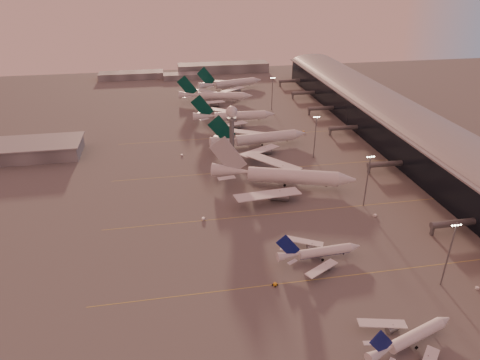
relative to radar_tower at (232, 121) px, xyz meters
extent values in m
plane|color=#565453|center=(-5.00, -120.00, -20.95)|extent=(700.00, 700.00, 0.00)
cube|color=gold|center=(25.00, -110.00, -20.94)|extent=(180.00, 0.25, 0.02)
cube|color=gold|center=(25.00, -65.00, -20.94)|extent=(180.00, 0.25, 0.02)
cube|color=gold|center=(25.00, -20.00, -20.94)|extent=(180.00, 0.25, 0.02)
cube|color=gold|center=(25.00, 30.00, -20.94)|extent=(180.00, 0.25, 0.02)
cube|color=black|center=(103.00, -10.00, -11.95)|extent=(36.00, 360.00, 18.00)
cylinder|color=gray|center=(103.00, -10.00, -2.95)|extent=(10.08, 360.00, 10.08)
cube|color=gray|center=(103.00, -10.00, -2.75)|extent=(40.00, 362.00, 0.80)
cylinder|color=slate|center=(77.00, -92.00, -16.45)|extent=(22.00, 2.80, 2.80)
cube|color=slate|center=(67.00, -92.00, -18.75)|extent=(1.20, 1.20, 4.40)
cylinder|color=slate|center=(77.00, -34.00, -16.45)|extent=(22.00, 2.80, 2.80)
cube|color=slate|center=(67.00, -34.00, -18.75)|extent=(1.20, 1.20, 4.40)
cylinder|color=slate|center=(77.00, 22.00, -16.45)|extent=(22.00, 2.80, 2.80)
cube|color=slate|center=(67.00, 22.00, -18.75)|extent=(1.20, 1.20, 4.40)
cylinder|color=slate|center=(77.00, 64.00, -16.45)|extent=(22.00, 2.80, 2.80)
cube|color=slate|center=(67.00, 64.00, -18.75)|extent=(1.20, 1.20, 4.40)
cylinder|color=slate|center=(77.00, 106.00, -16.45)|extent=(22.00, 2.80, 2.80)
cube|color=slate|center=(67.00, 106.00, -18.75)|extent=(1.20, 1.20, 4.40)
cylinder|color=slate|center=(77.00, 146.00, -16.45)|extent=(22.00, 2.80, 2.80)
cube|color=slate|center=(67.00, 146.00, -18.75)|extent=(1.20, 1.20, 4.40)
cube|color=slate|center=(-125.00, 20.00, -16.95)|extent=(80.00, 25.00, 8.00)
cube|color=gray|center=(-125.00, 20.00, -12.75)|extent=(82.00, 27.00, 0.60)
cylinder|color=slate|center=(0.00, 0.00, -9.95)|extent=(2.60, 2.60, 22.00)
cylinder|color=slate|center=(0.00, 0.00, 1.55)|extent=(5.20, 5.20, 1.20)
sphere|color=silver|center=(0.00, 0.00, 5.45)|extent=(6.40, 6.40, 6.40)
cylinder|color=slate|center=(0.00, 0.00, 9.15)|extent=(0.16, 0.16, 2.00)
cylinder|color=slate|center=(53.00, -120.00, -8.45)|extent=(0.56, 0.56, 25.00)
cube|color=slate|center=(53.00, -120.00, 3.55)|extent=(3.60, 0.25, 0.25)
sphere|color=#FFEABF|center=(51.50, -120.00, 3.15)|extent=(0.56, 0.56, 0.56)
sphere|color=#FFEABF|center=(52.50, -120.00, 3.15)|extent=(0.56, 0.56, 0.56)
sphere|color=#FFEABF|center=(53.50, -120.00, 3.15)|extent=(0.56, 0.56, 0.56)
sphere|color=#FFEABF|center=(54.50, -120.00, 3.15)|extent=(0.56, 0.56, 0.56)
cylinder|color=slate|center=(50.00, -65.00, -8.45)|extent=(0.56, 0.56, 25.00)
cube|color=slate|center=(50.00, -65.00, 3.55)|extent=(3.60, 0.25, 0.25)
sphere|color=#FFEABF|center=(48.50, -65.00, 3.15)|extent=(0.56, 0.56, 0.56)
sphere|color=#FFEABF|center=(49.50, -65.00, 3.15)|extent=(0.56, 0.56, 0.56)
sphere|color=#FFEABF|center=(50.50, -65.00, 3.15)|extent=(0.56, 0.56, 0.56)
sphere|color=#FFEABF|center=(51.50, -65.00, 3.15)|extent=(0.56, 0.56, 0.56)
cylinder|color=slate|center=(45.00, -10.00, -8.45)|extent=(0.56, 0.56, 25.00)
cube|color=slate|center=(45.00, -10.00, 3.55)|extent=(3.60, 0.25, 0.25)
sphere|color=#FFEABF|center=(43.50, -10.00, 3.15)|extent=(0.56, 0.56, 0.56)
sphere|color=#FFEABF|center=(44.50, -10.00, 3.15)|extent=(0.56, 0.56, 0.56)
sphere|color=#FFEABF|center=(45.50, -10.00, 3.15)|extent=(0.56, 0.56, 0.56)
sphere|color=#FFEABF|center=(46.50, -10.00, 3.15)|extent=(0.56, 0.56, 0.56)
cylinder|color=slate|center=(43.00, 80.00, -8.45)|extent=(0.56, 0.56, 25.00)
cube|color=slate|center=(43.00, 80.00, 3.55)|extent=(3.60, 0.25, 0.25)
sphere|color=#FFEABF|center=(41.50, 80.00, 3.15)|extent=(0.56, 0.56, 0.56)
sphere|color=#FFEABF|center=(42.50, 80.00, 3.15)|extent=(0.56, 0.56, 0.56)
sphere|color=#FFEABF|center=(43.50, 80.00, 3.15)|extent=(0.56, 0.56, 0.56)
sphere|color=#FFEABF|center=(44.50, 80.00, 3.15)|extent=(0.56, 0.56, 0.56)
cube|color=slate|center=(-65.00, 200.00, -17.95)|extent=(60.00, 18.00, 6.00)
cube|color=slate|center=(25.00, 210.00, -16.45)|extent=(90.00, 20.00, 9.00)
cube|color=slate|center=(-15.00, 190.00, -18.45)|extent=(40.00, 15.00, 5.00)
cylinder|color=silver|center=(30.65, -141.76, -18.18)|extent=(19.98, 9.46, 3.39)
cylinder|color=navy|center=(30.65, -141.76, -18.95)|extent=(19.30, 8.43, 2.44)
cone|color=silver|center=(41.93, -138.04, -18.18)|extent=(4.72, 4.43, 3.39)
cone|color=silver|center=(17.23, -146.19, -17.76)|extent=(8.99, 5.84, 3.39)
cube|color=slate|center=(30.30, -148.58, -19.37)|extent=(0.32, 0.30, 1.36)
cube|color=silver|center=(23.39, -135.37, -18.78)|extent=(14.76, 5.73, 1.07)
cylinder|color=slate|center=(26.31, -136.48, -20.32)|extent=(4.35, 3.30, 2.20)
cube|color=slate|center=(26.31, -136.48, -19.37)|extent=(0.32, 0.30, 1.36)
cube|color=navy|center=(16.83, -146.32, -13.57)|extent=(8.94, 3.21, 10.11)
cube|color=silver|center=(16.04, -142.52, -17.67)|extent=(4.01, 1.95, 0.22)
cylinder|color=black|center=(37.83, -139.39, -20.50)|extent=(0.45, 0.45, 0.89)
cylinder|color=black|center=(28.51, -140.40, -20.46)|extent=(1.07, 0.73, 0.98)
cylinder|color=black|center=(29.74, -144.13, -20.46)|extent=(1.07, 0.73, 0.98)
cylinder|color=silver|center=(18.94, -99.06, -18.16)|extent=(20.26, 4.54, 3.42)
cylinder|color=navy|center=(18.94, -99.06, -18.93)|extent=(19.81, 3.56, 2.46)
cone|color=silver|center=(30.92, -98.39, -18.16)|extent=(4.08, 3.63, 3.42)
cone|color=silver|center=(4.70, -99.86, -17.73)|extent=(8.61, 3.89, 3.42)
cube|color=silver|center=(14.48, -107.75, -18.76)|extent=(14.18, 10.42, 1.08)
cylinder|color=slate|center=(16.82, -105.62, -20.32)|extent=(4.01, 2.44, 2.22)
cube|color=slate|center=(16.82, -105.62, -19.35)|extent=(0.28, 0.24, 1.37)
cube|color=silver|center=(13.54, -90.93, -18.76)|extent=(14.62, 9.16, 1.08)
cylinder|color=slate|center=(16.10, -92.78, -20.32)|extent=(4.01, 2.44, 2.22)
cube|color=slate|center=(16.10, -92.78, -19.35)|extent=(0.28, 0.24, 1.37)
cube|color=navy|center=(4.28, -99.89, -13.50)|extent=(9.40, 0.84, 10.20)
cube|color=silver|center=(4.94, -103.75, -17.64)|extent=(4.11, 3.17, 0.23)
cube|color=silver|center=(4.51, -95.97, -17.64)|extent=(4.15, 2.85, 0.23)
cylinder|color=black|center=(26.57, -98.64, -20.50)|extent=(0.45, 0.45, 0.90)
cylinder|color=black|center=(17.21, -97.18, -20.45)|extent=(1.01, 0.51, 0.99)
cylinder|color=black|center=(17.43, -101.13, -20.45)|extent=(1.01, 0.51, 0.99)
cylinder|color=silver|center=(23.03, -42.20, -16.26)|extent=(43.22, 19.83, 6.76)
cylinder|color=silver|center=(23.03, -42.20, -17.78)|extent=(41.81, 17.77, 4.87)
cone|color=silver|center=(47.57, -50.20, -16.26)|extent=(10.05, 9.02, 6.76)
cone|color=silver|center=(-6.16, -32.68, -15.42)|extent=(19.34, 12.05, 6.76)
cube|color=silver|center=(7.42, -56.03, -17.44)|extent=(31.82, 12.45, 2.01)
cylinder|color=slate|center=(13.71, -53.61, -20.19)|extent=(9.32, 6.77, 4.39)
cube|color=slate|center=(13.71, -53.61, -18.63)|extent=(0.40, 0.36, 2.70)
cube|color=silver|center=(18.57, -21.83, -17.44)|extent=(26.72, 27.35, 2.01)
cylinder|color=slate|center=(22.23, -27.49, -20.19)|extent=(9.32, 6.77, 4.39)
cube|color=slate|center=(22.23, -27.49, -18.63)|extent=(0.40, 0.36, 2.70)
cube|color=#B5B8BD|center=(-7.02, -32.40, -7.43)|extent=(17.93, 6.17, 20.06)
cube|color=silver|center=(-9.10, -40.53, -15.25)|extent=(8.73, 4.27, 0.27)
cube|color=silver|center=(-3.91, -24.61, -15.25)|extent=(8.20, 8.08, 0.27)
cylinder|color=black|center=(38.65, -47.29, -20.40)|extent=(0.55, 0.55, 1.09)
cylinder|color=black|center=(20.45, -38.84, -20.35)|extent=(1.31, 0.89, 1.20)
cylinder|color=black|center=(18.97, -43.40, -20.35)|extent=(1.31, 0.89, 1.20)
cylinder|color=silver|center=(22.42, 12.13, -16.73)|extent=(37.46, 10.14, 5.97)
cylinder|color=silver|center=(22.42, 12.13, -18.07)|extent=(36.53, 8.39, 4.30)
cone|color=silver|center=(44.37, 14.64, -16.73)|extent=(7.80, 6.75, 5.97)
cone|color=silver|center=(-3.68, 9.15, -15.98)|extent=(16.10, 7.70, 5.97)
cube|color=silver|center=(15.13, -4.38, -17.77)|extent=(25.68, 20.36, 1.77)
cylinder|color=slate|center=(19.21, -0.21, -20.23)|extent=(7.56, 4.67, 3.88)
cube|color=slate|center=(19.21, -0.21, -18.82)|extent=(0.34, 0.29, 2.39)
cube|color=silver|center=(11.59, 26.57, -17.77)|extent=(27.29, 15.64, 1.77)
cylinder|color=slate|center=(16.51, 23.42, -20.23)|extent=(7.56, 4.67, 3.88)
cube|color=slate|center=(16.51, 23.42, -18.82)|extent=(0.34, 0.29, 2.39)
cube|color=#043A2F|center=(-4.45, 9.06, -8.85)|extent=(16.36, 2.22, 17.67)
cube|color=silver|center=(-3.13, 2.00, -15.83)|extent=(7.49, 6.12, 0.26)
cube|color=silver|center=(-4.76, 16.24, -15.83)|extent=(7.65, 4.92, 0.26)
cylinder|color=black|center=(36.40, 13.73, -20.43)|extent=(0.51, 0.51, 1.03)
cylinder|color=black|center=(19.20, 14.04, -20.38)|extent=(1.18, 0.64, 1.13)
cylinder|color=black|center=(19.71, 9.54, -20.38)|extent=(1.18, 0.64, 1.13)
cylinder|color=silver|center=(14.56, 56.25, -16.98)|extent=(34.97, 6.63, 5.62)
cylinder|color=silver|center=(14.56, 56.25, -18.24)|extent=(34.22, 5.04, 4.04)
cone|color=silver|center=(35.33, 55.64, -16.98)|extent=(6.90, 5.81, 5.62)
cone|color=silver|center=(-10.14, 56.97, -16.28)|extent=(14.76, 6.04, 5.62)
cube|color=silver|center=(5.56, 41.86, -17.96)|extent=(25.25, 16.46, 1.66)
cylinder|color=slate|center=(9.92, 45.19, -20.27)|extent=(6.84, 3.85, 3.65)
cube|color=slate|center=(9.92, 45.19, -18.95)|extent=(0.30, 0.25, 2.25)
cube|color=silver|center=(6.41, 71.14, -17.96)|extent=(24.86, 17.60, 1.66)
cylinder|color=slate|center=(10.57, 67.55, -20.27)|extent=(6.84, 3.85, 3.65)
cube|color=slate|center=(10.57, 67.55, -18.95)|extent=(0.30, 0.25, 2.25)
cube|color=#043A2F|center=(-10.87, 56.99, -9.57)|extent=(15.45, 0.79, 16.62)
cube|color=silver|center=(-10.58, 50.24, -16.14)|extent=(7.18, 5.08, 0.24)
cube|color=silver|center=(-10.19, 63.71, -16.14)|extent=(7.14, 5.37, 0.24)
cylinder|color=black|center=(27.78, 55.86, -20.47)|extent=(0.48, 0.48, 0.97)
cylinder|color=black|center=(11.82, 58.46, -20.42)|extent=(1.08, 0.52, 1.07)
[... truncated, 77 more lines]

